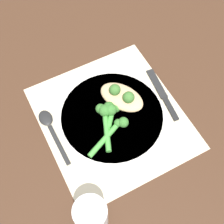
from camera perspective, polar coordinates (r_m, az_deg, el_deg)
ground_plane at (r=0.82m, az=0.00°, el=-1.13°), size 3.00×3.00×0.00m
placemat at (r=0.82m, az=0.00°, el=-1.06°), size 0.38×0.35×0.00m
plate at (r=0.81m, az=0.00°, el=-0.72°), size 0.27×0.27×0.01m
chicken_fillet at (r=0.81m, az=1.79°, el=2.74°), size 0.14×0.12×0.03m
pesto_dollop_primary at (r=0.79m, az=3.06°, el=2.70°), size 0.03×0.03×0.03m
pesto_dollop_secondary at (r=0.80m, az=0.52°, el=4.09°), size 0.03×0.03×0.03m
broccoli_stalk_right at (r=0.81m, az=0.73°, el=1.55°), size 0.08×0.08×0.03m
broccoli_stalk_front at (r=0.80m, az=-0.15°, el=0.25°), size 0.09×0.08×0.03m
broccoli_stalk_left at (r=0.79m, az=-1.23°, el=-0.31°), size 0.13×0.07×0.03m
broccoli_stalk_rear at (r=0.77m, az=0.46°, el=-3.21°), size 0.06×0.13×0.03m
knife at (r=0.86m, az=9.27°, el=3.15°), size 0.17×0.04×0.01m
spoon at (r=0.82m, az=-11.55°, el=-2.13°), size 0.17×0.03×0.01m
water_glass at (r=0.69m, az=-3.84°, el=-18.50°), size 0.07×0.07×0.10m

